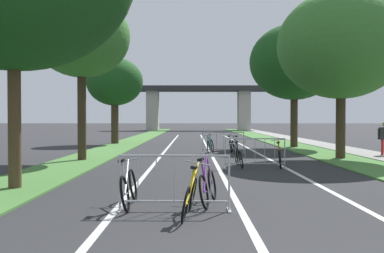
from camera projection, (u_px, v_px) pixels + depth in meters
name	position (u px, v px, depth m)	size (l,w,h in m)	color
grass_verge_left	(134.00, 141.00, 32.37)	(2.23, 71.20, 0.05)	#477A38
grass_verge_right	(276.00, 141.00, 32.34)	(2.23, 71.20, 0.05)	#477A38
sidewalk_path_right	(303.00, 141.00, 32.34)	(1.83, 71.20, 0.08)	gray
lane_stripe_center	(209.00, 149.00, 23.82)	(0.14, 41.19, 0.01)	silver
lane_stripe_right_lane	(252.00, 149.00, 23.82)	(0.14, 41.19, 0.01)	silver
lane_stripe_left_lane	(167.00, 149.00, 23.83)	(0.14, 41.19, 0.01)	silver
overpass_bridge	(199.00, 99.00, 61.98)	(20.43, 3.64, 6.39)	#2D2D30
tree_left_oak_near	(83.00, 37.00, 17.26)	(3.90, 3.90, 6.70)	#3D2D1E
tree_left_cypress_far	(116.00, 82.00, 28.59)	(3.76, 3.76, 5.79)	#3D2D1E
tree_right_maple_mid	(342.00, 45.00, 18.02)	(5.35, 5.35, 7.10)	#3D2D1E
tree_right_pine_near	(295.00, 62.00, 25.15)	(5.25, 5.25, 7.28)	#3D2D1E
crowd_barrier_nearest	(175.00, 183.00, 7.94)	(2.10, 0.47, 1.05)	#ADADB2
crowd_barrier_second	(256.00, 154.00, 14.62)	(2.10, 0.44, 1.05)	#ADADB2
crowd_barrier_third	(224.00, 143.00, 21.31)	(2.11, 0.53, 1.05)	#ADADB2
bicycle_white_0	(232.00, 145.00, 21.82)	(0.54, 1.71, 0.95)	black
bicycle_orange_1	(281.00, 157.00, 15.05)	(0.54, 1.71, 0.99)	black
bicycle_black_2	(239.00, 157.00, 15.13)	(0.48, 1.69, 0.94)	black
bicycle_teal_3	(211.00, 146.00, 20.74)	(0.66, 1.72, 0.97)	black
bicycle_silver_4	(130.00, 187.00, 8.36)	(0.47, 1.75, 0.96)	black
bicycle_purple_5	(209.00, 186.00, 8.55)	(0.52, 1.65, 1.02)	black
bicycle_yellow_6	(191.00, 195.00, 7.56)	(0.58, 1.71, 0.94)	black
bicycle_green_7	(235.00, 146.00, 20.96)	(0.52, 1.64, 0.90)	black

